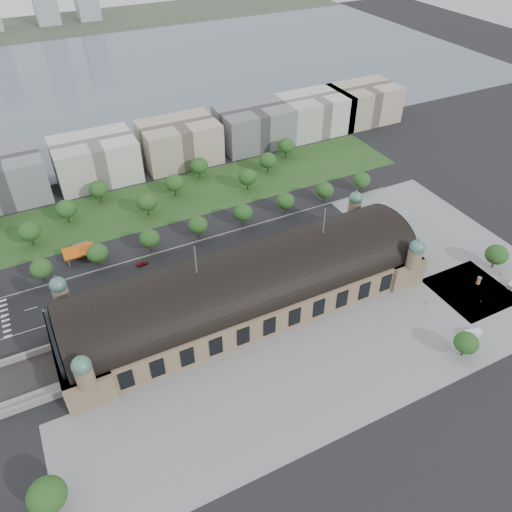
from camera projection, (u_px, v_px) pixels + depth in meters
name	position (u px, v px, depth m)	size (l,w,h in m)	color
ground	(246.00, 305.00, 206.44)	(900.00, 900.00, 0.00)	black
station	(246.00, 287.00, 200.04)	(150.00, 48.40, 44.30)	#867153
plaza_south	(325.00, 373.00, 179.22)	(190.00, 48.00, 0.12)	gray
plaza_east	(436.00, 239.00, 242.74)	(56.00, 100.00, 0.12)	gray
road_slab	(170.00, 267.00, 225.95)	(260.00, 26.00, 0.10)	black
grass_belt	(145.00, 205.00, 266.14)	(300.00, 45.00, 0.10)	#254B1E
petrol_station	(81.00, 249.00, 231.23)	(14.00, 13.00, 5.05)	#DA5A0C
lake	(90.00, 82.00, 414.68)	(700.00, 320.00, 0.08)	slate
far_shore	(51.00, 26.00, 554.44)	(700.00, 120.00, 0.14)	#44513D
office_2	(1.00, 180.00, 263.72)	(45.00, 32.00, 24.00)	gray
office_3	(96.00, 160.00, 281.34)	(45.00, 32.00, 24.00)	silver
office_4	(179.00, 142.00, 298.96)	(45.00, 32.00, 24.00)	#BDAC95
office_5	(254.00, 126.00, 316.58)	(45.00, 32.00, 24.00)	gray
office_6	(314.00, 114.00, 332.44)	(45.00, 32.00, 24.00)	silver
office_7	(363.00, 103.00, 346.53)	(45.00, 32.00, 24.00)	#BDAC95
tree_row_2	(41.00, 268.00, 213.48)	(9.60, 9.60, 11.52)	#2D2116
tree_row_3	(97.00, 253.00, 221.94)	(9.60, 9.60, 11.52)	#2D2116
tree_row_4	(150.00, 239.00, 230.40)	(9.60, 9.60, 11.52)	#2D2116
tree_row_5	(198.00, 225.00, 238.86)	(9.60, 9.60, 11.52)	#2D2116
tree_row_6	(243.00, 213.00, 247.31)	(9.60, 9.60, 11.52)	#2D2116
tree_row_7	(285.00, 201.00, 255.77)	(9.60, 9.60, 11.52)	#2D2116
tree_row_8	(325.00, 190.00, 264.23)	(9.60, 9.60, 11.52)	#2D2116
tree_row_9	(362.00, 180.00, 272.69)	(9.60, 9.60, 11.52)	#2D2116
tree_belt_3	(29.00, 231.00, 233.71)	(10.40, 10.40, 12.48)	#2D2116
tree_belt_4	(66.00, 209.00, 248.79)	(10.40, 10.40, 12.48)	#2D2116
tree_belt_5	(99.00, 189.00, 263.87)	(10.40, 10.40, 12.48)	#2D2116
tree_belt_6	(147.00, 202.00, 253.79)	(10.40, 10.40, 12.48)	#2D2116
tree_belt_7	(174.00, 183.00, 268.88)	(10.40, 10.40, 12.48)	#2D2116
tree_belt_8	(199.00, 166.00, 283.96)	(10.40, 10.40, 12.48)	#2D2116
tree_belt_9	(247.00, 177.00, 273.88)	(10.40, 10.40, 12.48)	#2D2116
tree_belt_10	(268.00, 160.00, 288.96)	(10.40, 10.40, 12.48)	#2D2116
tree_belt_11	(286.00, 146.00, 304.04)	(10.40, 10.40, 12.48)	#2D2116
tree_plaza_ne	(497.00, 255.00, 221.02)	(10.00, 10.00, 11.69)	#2D2116
tree_plaza_sw	(47.00, 496.00, 136.54)	(11.00, 11.00, 12.73)	#2D2116
tree_plaza_s	(466.00, 343.00, 181.42)	(9.00, 9.00, 10.64)	#2D2116
traffic_car_2	(95.00, 298.00, 208.58)	(2.49, 5.41, 1.50)	black
traffic_car_3	(142.00, 264.00, 226.53)	(2.17, 5.35, 1.55)	maroon
traffic_car_4	(189.00, 262.00, 227.54)	(1.65, 4.09, 1.39)	#181B43
traffic_car_6	(361.00, 211.00, 260.42)	(2.21, 4.80, 1.33)	silver
parked_car_0	(63.00, 327.00, 196.00)	(1.52, 4.37, 1.44)	black
parked_car_1	(118.00, 303.00, 206.40)	(2.52, 5.47, 1.52)	maroon
parked_car_2	(113.00, 311.00, 202.93)	(2.05, 5.04, 1.46)	#1C1B4C
parked_car_3	(90.00, 314.00, 201.34)	(1.89, 4.70, 1.60)	#575A5E
parked_car_4	(160.00, 289.00, 213.19)	(1.62, 4.64, 1.53)	silver
parked_car_5	(150.00, 299.00, 208.43)	(2.46, 5.33, 1.48)	gray
parked_car_6	(178.00, 283.00, 216.01)	(2.19, 5.38, 1.56)	black
bus_west	(169.00, 273.00, 219.85)	(2.82, 12.05, 3.36)	#AE301B
bus_mid	(220.00, 263.00, 225.64)	(2.88, 12.32, 3.43)	#BFB3AF
bus_east	(274.00, 241.00, 238.23)	(3.13, 13.37, 3.72)	silver
van_east	(512.00, 285.00, 214.61)	(6.35, 4.06, 2.56)	silver
van_south	(472.00, 334.00, 192.33)	(6.73, 4.03, 2.73)	silver
advertising_column	(479.00, 281.00, 215.70)	(1.94, 1.94, 3.67)	#B92E41
pedestrian_0	(426.00, 303.00, 206.17)	(0.86, 0.49, 1.76)	gray
pedestrian_1	(481.00, 301.00, 207.20)	(0.57, 0.38, 1.57)	gray
pedestrian_2	(478.00, 279.00, 218.05)	(0.81, 0.47, 1.67)	gray
pedestrian_5	(500.00, 274.00, 220.61)	(0.75, 0.43, 1.54)	gray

